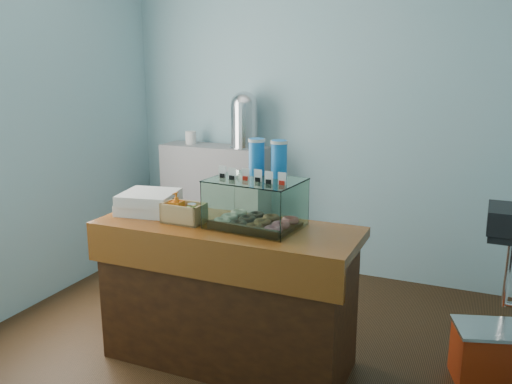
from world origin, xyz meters
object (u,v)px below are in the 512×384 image
at_px(counter, 227,294).
at_px(coffee_urn, 244,118).
at_px(display_case, 259,198).
at_px(red_cooler, 489,355).

bearing_deg(counter, coffee_urn, 110.94).
distance_m(display_case, coffee_urn, 1.72).
distance_m(coffee_urn, red_cooler, 2.69).
xyz_separation_m(display_case, red_cooler, (1.33, 0.33, -0.89)).
relative_size(coffee_urn, red_cooler, 1.05).
height_order(counter, display_case, display_case).
xyz_separation_m(counter, coffee_urn, (-0.60, 1.58, 0.90)).
relative_size(counter, red_cooler, 3.40).
height_order(coffee_urn, red_cooler, coffee_urn).
xyz_separation_m(coffee_urn, red_cooler, (2.11, -1.18, -1.18)).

